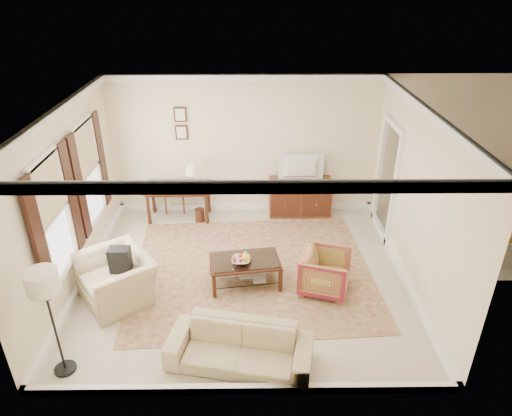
{
  "coord_description": "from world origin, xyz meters",
  "views": [
    {
      "loc": [
        0.13,
        -6.42,
        4.69
      ],
      "look_at": [
        0.2,
        0.3,
        1.15
      ],
      "focal_mm": 32.0,
      "sensor_mm": 36.0,
      "label": 1
    }
  ],
  "objects_px": {
    "sideboard": "(300,197)",
    "tv": "(302,160)",
    "writing_desk": "(178,191)",
    "striped_armchair": "(325,270)",
    "sofa": "(239,342)",
    "coffee_table": "(245,265)",
    "club_armchair": "(116,272)"
  },
  "relations": [
    {
      "from": "striped_armchair",
      "to": "club_armchair",
      "type": "xyz_separation_m",
      "value": [
        -3.31,
        -0.17,
        0.12
      ]
    },
    {
      "from": "writing_desk",
      "to": "sofa",
      "type": "relative_size",
      "value": 0.71
    },
    {
      "from": "sideboard",
      "to": "coffee_table",
      "type": "distance_m",
      "value": 2.7
    },
    {
      "from": "coffee_table",
      "to": "club_armchair",
      "type": "distance_m",
      "value": 2.05
    },
    {
      "from": "coffee_table",
      "to": "club_armchair",
      "type": "relative_size",
      "value": 1.05
    },
    {
      "from": "writing_desk",
      "to": "sideboard",
      "type": "bearing_deg",
      "value": 3.57
    },
    {
      "from": "writing_desk",
      "to": "tv",
      "type": "distance_m",
      "value": 2.61
    },
    {
      "from": "writing_desk",
      "to": "sofa",
      "type": "bearing_deg",
      "value": -71.58
    },
    {
      "from": "striped_armchair",
      "to": "club_armchair",
      "type": "distance_m",
      "value": 3.32
    },
    {
      "from": "sideboard",
      "to": "club_armchair",
      "type": "bearing_deg",
      "value": -138.36
    },
    {
      "from": "writing_desk",
      "to": "coffee_table",
      "type": "height_order",
      "value": "writing_desk"
    },
    {
      "from": "writing_desk",
      "to": "striped_armchair",
      "type": "xyz_separation_m",
      "value": [
        2.69,
        -2.47,
        -0.24
      ]
    },
    {
      "from": "striped_armchair",
      "to": "writing_desk",
      "type": "bearing_deg",
      "value": 64.65
    },
    {
      "from": "sofa",
      "to": "tv",
      "type": "bearing_deg",
      "value": 85.64
    },
    {
      "from": "sofa",
      "to": "coffee_table",
      "type": "bearing_deg",
      "value": 99.78
    },
    {
      "from": "sideboard",
      "to": "club_armchair",
      "type": "xyz_separation_m",
      "value": [
        -3.15,
        -2.8,
        0.1
      ]
    },
    {
      "from": "sideboard",
      "to": "sofa",
      "type": "bearing_deg",
      "value": -105.86
    },
    {
      "from": "coffee_table",
      "to": "striped_armchair",
      "type": "distance_m",
      "value": 1.31
    },
    {
      "from": "sideboard",
      "to": "tv",
      "type": "bearing_deg",
      "value": -90.0
    },
    {
      "from": "tv",
      "to": "sofa",
      "type": "distance_m",
      "value": 4.43
    },
    {
      "from": "club_armchair",
      "to": "sofa",
      "type": "bearing_deg",
      "value": 17.7
    },
    {
      "from": "tv",
      "to": "club_armchair",
      "type": "height_order",
      "value": "tv"
    },
    {
      "from": "tv",
      "to": "coffee_table",
      "type": "bearing_deg",
      "value": 64.92
    },
    {
      "from": "writing_desk",
      "to": "tv",
      "type": "relative_size",
      "value": 1.51
    },
    {
      "from": "sideboard",
      "to": "writing_desk",
      "type": "bearing_deg",
      "value": -176.43
    },
    {
      "from": "writing_desk",
      "to": "striped_armchair",
      "type": "distance_m",
      "value": 3.66
    },
    {
      "from": "striped_armchair",
      "to": "club_armchair",
      "type": "bearing_deg",
      "value": 110.16
    },
    {
      "from": "tv",
      "to": "striped_armchair",
      "type": "distance_m",
      "value": 2.75
    },
    {
      "from": "writing_desk",
      "to": "coffee_table",
      "type": "xyz_separation_m",
      "value": [
        1.4,
        -2.29,
        -0.26
      ]
    },
    {
      "from": "tv",
      "to": "sofa",
      "type": "bearing_deg",
      "value": 74.07
    },
    {
      "from": "sofa",
      "to": "club_armchair",
      "type": "bearing_deg",
      "value": 156.17
    },
    {
      "from": "sideboard",
      "to": "tv",
      "type": "height_order",
      "value": "tv"
    }
  ]
}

